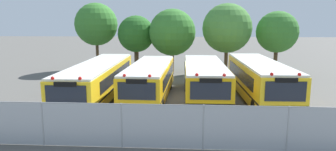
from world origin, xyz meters
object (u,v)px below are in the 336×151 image
at_px(school_bus_1, 150,80).
at_px(tree_1, 136,33).
at_px(tree_2, 172,31).
at_px(tree_4, 277,33).
at_px(tree_0, 95,23).
at_px(tree_3, 225,28).
at_px(school_bus_3, 259,79).
at_px(school_bus_2, 204,79).
at_px(school_bus_0, 99,79).

relative_size(school_bus_1, tree_1, 1.70).
relative_size(school_bus_1, tree_2, 1.53).
xyz_separation_m(tree_2, tree_4, (10.04, -0.65, -0.10)).
xyz_separation_m(tree_0, tree_2, (8.07, -1.26, -0.77)).
height_order(tree_1, tree_4, tree_4).
height_order(tree_2, tree_3, tree_3).
bearing_deg(school_bus_3, tree_4, -112.34).
xyz_separation_m(tree_0, tree_4, (18.11, -1.91, -0.87)).
xyz_separation_m(school_bus_3, tree_0, (-14.35, 11.61, 3.51)).
distance_m(school_bus_2, tree_0, 16.27).
height_order(school_bus_0, school_bus_3, school_bus_3).
relative_size(school_bus_2, tree_3, 1.43).
bearing_deg(tree_3, tree_2, 175.89).
bearing_deg(tree_1, school_bus_0, -93.18).
bearing_deg(tree_4, school_bus_3, -111.19).
bearing_deg(school_bus_3, tree_0, -40.12).
relative_size(tree_1, tree_2, 0.90).
bearing_deg(tree_3, tree_0, 172.97).
bearing_deg(tree_3, school_bus_3, -83.81).
distance_m(school_bus_0, school_bus_3, 10.64).
bearing_deg(tree_1, tree_0, 175.86).
bearing_deg(school_bus_1, tree_1, -74.92).
bearing_deg(school_bus_0, school_bus_2, -178.31).
bearing_deg(school_bus_3, tree_2, -59.90).
distance_m(school_bus_0, tree_2, 11.92).
bearing_deg(school_bus_0, tree_0, -73.73).
distance_m(tree_0, tree_2, 8.20).
bearing_deg(tree_0, tree_2, -8.89).
relative_size(school_bus_0, school_bus_2, 1.20).
xyz_separation_m(school_bus_2, school_bus_3, (3.59, 0.06, 0.06)).
bearing_deg(tree_2, tree_0, 171.11).
bearing_deg(school_bus_0, tree_3, -133.62).
relative_size(school_bus_0, tree_2, 1.84).
bearing_deg(tree_3, school_bus_0, -132.70).
xyz_separation_m(school_bus_3, tree_2, (-6.28, 10.34, 2.75)).
distance_m(tree_0, tree_4, 18.23).
distance_m(school_bus_0, tree_0, 13.05).
xyz_separation_m(tree_2, tree_3, (5.20, -0.37, 0.34)).
height_order(school_bus_0, school_bus_1, school_bus_0).
distance_m(school_bus_2, school_bus_3, 3.59).
height_order(school_bus_0, tree_2, tree_2).
bearing_deg(tree_3, school_bus_1, -120.75).
relative_size(tree_1, tree_4, 0.94).
xyz_separation_m(school_bus_3, tree_3, (-1.08, 9.97, 3.09)).
height_order(tree_0, tree_2, tree_0).
xyz_separation_m(school_bus_2, tree_2, (-2.69, 10.41, 2.81)).
height_order(school_bus_2, tree_3, tree_3).
height_order(school_bus_2, tree_0, tree_0).
xyz_separation_m(school_bus_2, tree_4, (7.35, 9.76, 2.71)).
xyz_separation_m(school_bus_3, tree_4, (3.76, 9.70, 2.65)).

